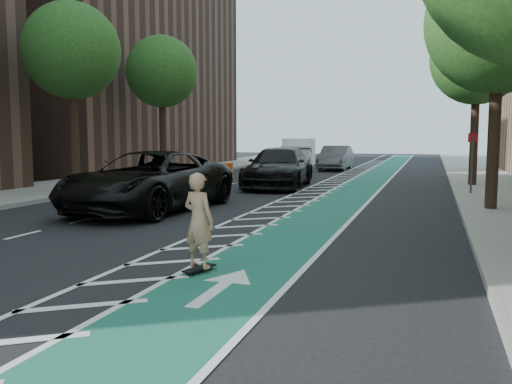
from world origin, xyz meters
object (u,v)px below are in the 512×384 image
at_px(suv_near, 149,181).
at_px(barrel_a, 123,199).
at_px(suv_far, 279,168).
at_px(skateboarder, 199,220).

distance_m(suv_near, barrel_a, 1.16).
xyz_separation_m(suv_near, suv_far, (1.84, 8.71, -0.04)).
distance_m(suv_far, barrel_a, 9.96).
relative_size(skateboarder, suv_near, 0.24).
bearing_deg(suv_near, skateboarder, -51.30).
height_order(suv_near, suv_far, suv_near).
height_order(skateboarder, barrel_a, skateboarder).
bearing_deg(barrel_a, skateboarder, -48.49).
relative_size(skateboarder, barrel_a, 1.71).
height_order(suv_far, barrel_a, suv_far).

